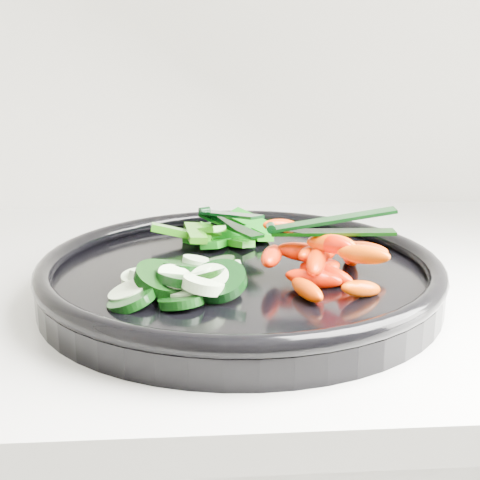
{
  "coord_description": "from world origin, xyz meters",
  "views": [
    {
      "loc": [
        -0.59,
        1.04,
        1.16
      ],
      "look_at": [
        -0.55,
        1.62,
        0.99
      ],
      "focal_mm": 50.0,
      "sensor_mm": 36.0,
      "label": 1
    }
  ],
  "objects": [
    {
      "name": "veggie_tray",
      "position": [
        -0.55,
        1.62,
        0.95
      ],
      "size": [
        0.49,
        0.49,
        0.04
      ],
      "color": "black",
      "rests_on": "counter"
    },
    {
      "name": "pepper_pile",
      "position": [
        -0.56,
        1.72,
        0.96
      ],
      "size": [
        0.14,
        0.1,
        0.04
      ],
      "color": "#0D6409",
      "rests_on": "veggie_tray"
    },
    {
      "name": "tong_carrot",
      "position": [
        -0.47,
        1.6,
        1.0
      ],
      "size": [
        0.11,
        0.02,
        0.02
      ],
      "color": "black",
      "rests_on": "carrot_pile"
    },
    {
      "name": "carrot_pile",
      "position": [
        -0.47,
        1.59,
        0.97
      ],
      "size": [
        0.13,
        0.14,
        0.05
      ],
      "color": "#DB3200",
      "rests_on": "veggie_tray"
    },
    {
      "name": "tong_pepper",
      "position": [
        -0.55,
        1.72,
        0.98
      ],
      "size": [
        0.07,
        0.11,
        0.02
      ],
      "color": "black",
      "rests_on": "pepper_pile"
    },
    {
      "name": "cucumber_pile",
      "position": [
        -0.6,
        1.58,
        0.96
      ],
      "size": [
        0.13,
        0.11,
        0.04
      ],
      "color": "black",
      "rests_on": "veggie_tray"
    }
  ]
}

